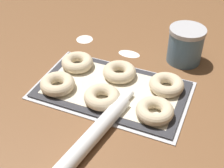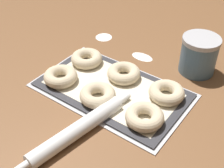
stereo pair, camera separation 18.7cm
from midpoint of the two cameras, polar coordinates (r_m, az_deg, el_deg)
The scene contains 13 objects.
ground_plane at distance 1.05m, azimuth -5.91°, elevation -2.11°, with size 2.80×2.80×0.00m, color brown.
baking_tray at distance 1.05m, azimuth -5.05°, elevation -1.49°, with size 0.51×0.31×0.01m.
baking_mat at distance 1.05m, azimuth -5.07°, elevation -1.27°, with size 0.49×0.28×0.00m.
bagel_front_left at distance 1.07m, azimuth -14.91°, elevation -0.34°, with size 0.12×0.12×0.04m.
bagel_front_center at distance 0.99m, azimuth -7.21°, elevation -2.77°, with size 0.12×0.12×0.04m.
bagel_front_right at distance 0.94m, azimuth 2.24°, elevation -5.35°, with size 0.12×0.12×0.04m.
bagel_back_left at distance 1.16m, azimuth -10.98°, elevation 3.60°, with size 0.12×0.12×0.04m.
bagel_back_center at distance 1.09m, azimuth -3.51°, elevation 1.90°, with size 0.12×0.12×0.04m.
bagel_back_right at distance 1.03m, azimuth 4.95°, elevation -0.48°, with size 0.12×0.12×0.04m.
flour_canister at distance 1.18m, azimuth 8.96°, elevation 6.80°, with size 0.13×0.13×0.14m.
rolling_pin at distance 0.89m, azimuth -9.38°, elevation -9.59°, with size 0.10×0.43×0.05m.
flour_patch_near at distance 1.35m, azimuth -9.03°, elevation 7.89°, with size 0.07×0.07×0.00m.
flour_patch_far at distance 1.24m, azimuth -1.14°, elevation 5.30°, with size 0.09×0.05×0.00m.
Camera 1 is at (0.33, -0.73, 0.68)m, focal length 50.00 mm.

